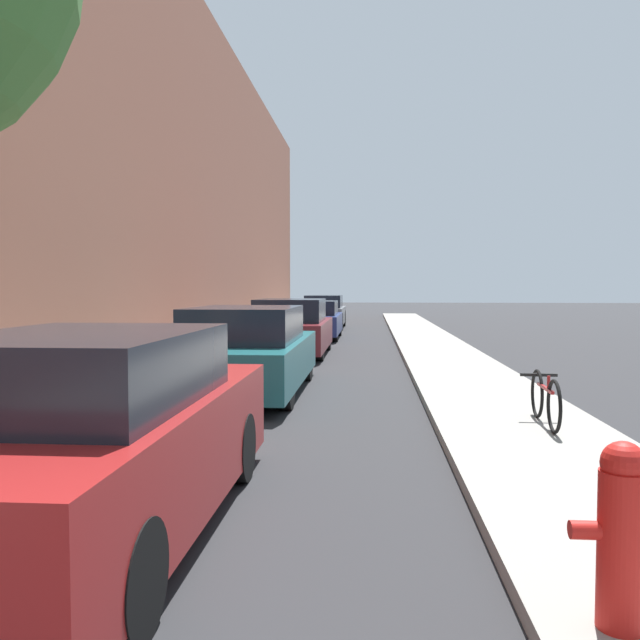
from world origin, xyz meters
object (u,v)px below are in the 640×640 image
at_px(parked_car_maroon, 291,329).
at_px(parked_car_navy, 312,320).
at_px(parked_car_grey, 324,312).
at_px(parked_car_teal, 247,352).
at_px(parked_car_red, 92,439).
at_px(bicycle, 545,399).
at_px(fire_hydrant, 622,533).

relative_size(parked_car_maroon, parked_car_navy, 1.07).
bearing_deg(parked_car_navy, parked_car_grey, 89.86).
bearing_deg(parked_car_grey, parked_car_teal, -90.21).
relative_size(parked_car_red, bicycle, 2.86).
xyz_separation_m(parked_car_teal, bicycle, (4.05, -2.72, -0.25)).
bearing_deg(parked_car_maroon, parked_car_red, -89.53).
relative_size(fire_hydrant, bicycle, 0.61).
bearing_deg(parked_car_red, parked_car_teal, 90.88).
distance_m(parked_car_red, parked_car_maroon, 12.09).
height_order(parked_car_red, parked_car_maroon, same).
bearing_deg(parked_car_red, bicycle, 40.68).
bearing_deg(bicycle, fire_hydrant, -98.21).
relative_size(parked_car_teal, parked_car_navy, 1.14).
height_order(parked_car_red, bicycle, parked_car_red).
distance_m(parked_car_navy, bicycle, 14.62).
height_order(parked_car_teal, parked_car_grey, parked_car_teal).
xyz_separation_m(parked_car_teal, parked_car_navy, (0.05, 11.35, -0.05)).
xyz_separation_m(parked_car_red, parked_car_maroon, (-0.10, 12.09, -0.00)).
distance_m(parked_car_red, parked_car_grey, 23.02).
relative_size(parked_car_navy, fire_hydrant, 4.57).
xyz_separation_m(parked_car_navy, parked_car_grey, (0.01, 5.55, 0.05)).
bearing_deg(parked_car_grey, parked_car_navy, -90.14).
distance_m(parked_car_teal, parked_car_grey, 16.90).
distance_m(parked_car_maroon, fire_hydrant, 13.66).
height_order(parked_car_red, parked_car_teal, parked_car_red).
xyz_separation_m(parked_car_maroon, parked_car_navy, (0.05, 5.37, -0.06)).
height_order(parked_car_navy, parked_car_grey, parked_car_grey).
height_order(parked_car_grey, fire_hydrant, parked_car_grey).
bearing_deg(parked_car_red, parked_car_navy, 90.15).
relative_size(parked_car_maroon, bicycle, 2.95).
bearing_deg(fire_hydrant, parked_car_maroon, 103.53).
height_order(parked_car_maroon, bicycle, parked_car_maroon).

